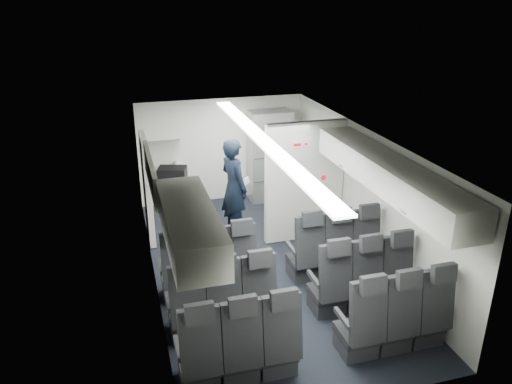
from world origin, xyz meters
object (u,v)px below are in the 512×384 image
seat_row_front (273,261)px  seat_row_rear (320,336)px  seat_row_mid (294,294)px  carry_on_bag (172,175)px  boarding_door (147,188)px  flight_attendant (234,188)px  galley_unit (269,156)px

seat_row_front → seat_row_rear: size_ratio=1.00×
seat_row_mid → seat_row_rear: bearing=-90.0°
seat_row_front → carry_on_bag: (-1.36, 0.36, 1.37)m
boarding_door → flight_attendant: (1.49, -0.24, -0.06)m
carry_on_bag → seat_row_mid: bearing=-26.1°
seat_row_mid → seat_row_rear: 0.90m
galley_unit → carry_on_bag: size_ratio=4.99×
seat_row_mid → seat_row_front: bearing=90.0°
seat_row_front → galley_unit: 3.43m
seat_row_rear → carry_on_bag: (-1.36, 2.16, 1.37)m
seat_row_front → boarding_door: size_ratio=1.79×
boarding_door → seat_row_mid: bearing=-61.2°
flight_attendant → seat_row_mid: bearing=163.1°
boarding_door → carry_on_bag: size_ratio=4.89×
seat_row_mid → carry_on_bag: size_ratio=8.75×
seat_row_front → seat_row_mid: bearing=-90.0°
seat_row_front → flight_attendant: flight_attendant is taller
seat_row_front → galley_unit: (0.95, 3.25, 0.55)m
galley_unit → carry_on_bag: galley_unit is taller
seat_row_mid → seat_row_rear: size_ratio=1.00×
seat_row_rear → flight_attendant: size_ratio=1.86×
seat_row_front → flight_attendant: 1.92m
seat_row_rear → seat_row_front: bearing=90.0°
seat_row_rear → flight_attendant: bearing=92.3°
flight_attendant → galley_unit: bearing=-58.0°
seat_row_mid → carry_on_bag: bearing=137.3°
seat_row_front → boarding_door: 2.71m
boarding_door → flight_attendant: 1.51m
seat_row_mid → flight_attendant: flight_attendant is taller
seat_row_rear → carry_on_bag: size_ratio=8.75×
seat_row_rear → seat_row_mid: bearing=90.0°
galley_unit → boarding_door: bearing=-155.7°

